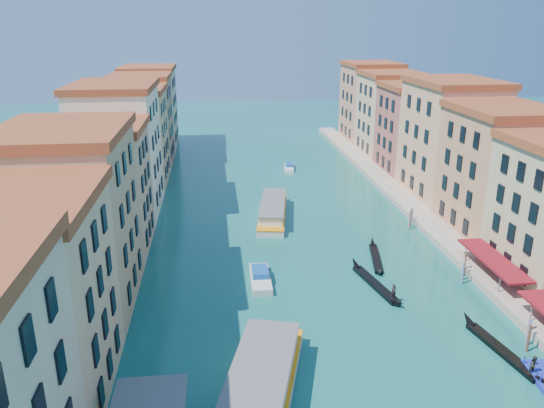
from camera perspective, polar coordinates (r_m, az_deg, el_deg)
The scene contains 11 objects.
left_bank_palazzos at distance 84.05m, azimuth -16.79°, elevation 4.24°, with size 12.80×128.40×21.00m.
right_bank_palazzos at distance 92.31m, azimuth 19.98°, elevation 5.19°, with size 12.80×128.40×21.00m.
quay at distance 91.61m, azimuth 14.84°, elevation -0.43°, with size 4.00×140.00×1.00m, color #A09281.
mooring_poles_right at distance 60.41m, azimuth 24.49°, elevation -11.13°, with size 1.44×54.24×3.20m.
vaporetto_near at distance 44.49m, azimuth -1.75°, elevation -20.60°, with size 10.88×22.98×3.34m.
vaporetto_far at distance 85.44m, azimuth 0.09°, elevation -0.68°, with size 6.77×18.26×2.65m.
gondola_fore at distance 65.04m, azimuth 11.07°, elevation -8.34°, with size 3.58×12.56×2.52m.
gondola_right at distance 56.47m, azimuth 23.67°, elevation -14.18°, with size 3.18×12.40×2.48m.
gondola_far at distance 72.14m, azimuth 11.08°, elevation -5.60°, with size 3.06×11.31×1.61m.
motorboat_mid at distance 64.83m, azimuth -1.26°, elevation -7.89°, with size 2.42×7.42×1.53m.
motorboat_far at distance 114.03m, azimuth 1.87°, elevation 3.97°, with size 2.83×6.39×1.28m.
Camera 1 is at (-10.55, -15.47, 29.77)m, focal length 35.00 mm.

